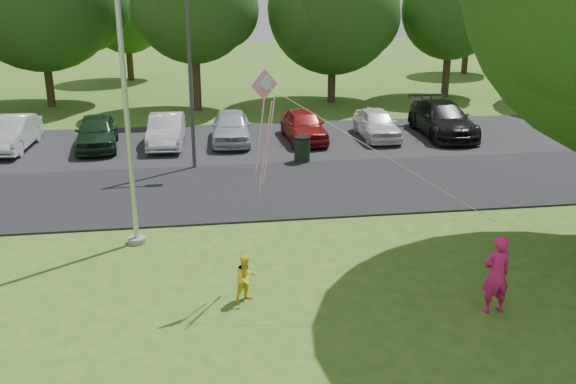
{
  "coord_description": "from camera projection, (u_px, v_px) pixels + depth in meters",
  "views": [
    {
      "loc": [
        -1.79,
        -11.56,
        6.96
      ],
      "look_at": [
        0.52,
        4.0,
        1.6
      ],
      "focal_mm": 40.0,
      "sensor_mm": 36.0,
      "label": 1
    }
  ],
  "objects": [
    {
      "name": "flagpole",
      "position": [
        125.0,
        91.0,
        16.17
      ],
      "size": [
        0.5,
        0.5,
        10.0
      ],
      "color": "#B7BABF",
      "rests_on": "ground"
    },
    {
      "name": "street_lamp",
      "position": [
        197.0,
        58.0,
        22.9
      ],
      "size": [
        1.93,
        0.27,
        6.87
      ],
      "rotation": [
        0.0,
        0.0,
        0.04
      ],
      "color": "#3F3F44",
      "rests_on": "ground"
    },
    {
      "name": "ground",
      "position": [
        291.0,
        327.0,
        13.32
      ],
      "size": [
        120.0,
        120.0,
        0.0
      ],
      "primitive_type": "plane",
      "color": "#355E18",
      "rests_on": "ground"
    },
    {
      "name": "child_yellow",
      "position": [
        246.0,
        278.0,
        14.24
      ],
      "size": [
        0.67,
        0.63,
        1.11
      ],
      "primitive_type": "imported",
      "rotation": [
        0.0,
        0.0,
        0.52
      ],
      "color": "yellow",
      "rests_on": "ground"
    },
    {
      "name": "parking_strip",
      "position": [
        237.0,
        142.0,
        27.82
      ],
      "size": [
        42.0,
        7.0,
        0.06
      ],
      "primitive_type": "cube",
      "color": "black",
      "rests_on": "ground"
    },
    {
      "name": "trash_can",
      "position": [
        302.0,
        150.0,
        24.77
      ],
      "size": [
        0.65,
        0.65,
        1.04
      ],
      "rotation": [
        0.0,
        0.0,
        0.11
      ],
      "color": "black",
      "rests_on": "ground"
    },
    {
      "name": "kite",
      "position": [
        268.0,
        106.0,
        13.79
      ],
      "size": [
        5.02,
        2.31,
        3.05
      ],
      "rotation": [
        0.0,
        0.0,
        0.46
      ],
      "color": "pink",
      "rests_on": "ground"
    },
    {
      "name": "park_road",
      "position": [
        251.0,
        190.0,
        21.73
      ],
      "size": [
        60.0,
        6.0,
        0.06
      ],
      "primitive_type": "cube",
      "color": "black",
      "rests_on": "ground"
    },
    {
      "name": "horizon_trees",
      "position": [
        275.0,
        15.0,
        44.21
      ],
      "size": [
        77.46,
        7.2,
        7.02
      ],
      "color": "#332316",
      "rests_on": "ground"
    },
    {
      "name": "parked_cars",
      "position": [
        259.0,
        126.0,
        27.59
      ],
      "size": [
        20.45,
        5.14,
        1.48
      ],
      "color": "silver",
      "rests_on": "ground"
    },
    {
      "name": "woman",
      "position": [
        496.0,
        274.0,
        13.67
      ],
      "size": [
        0.68,
        0.48,
        1.77
      ],
      "primitive_type": "imported",
      "rotation": [
        0.0,
        0.0,
        3.23
      ],
      "color": "#D01B66",
      "rests_on": "ground"
    }
  ]
}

